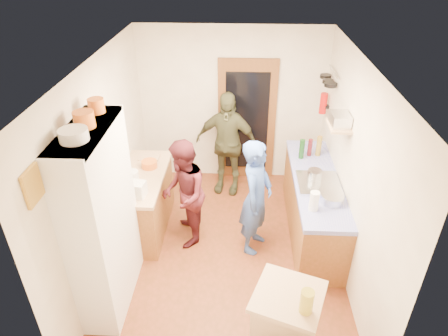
# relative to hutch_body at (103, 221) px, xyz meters

# --- Properties ---
(floor) EXTENTS (3.00, 4.00, 0.02)m
(floor) POSITION_rel_hutch_body_xyz_m (1.30, 0.80, -1.11)
(floor) COLOR brown
(floor) RESTS_ON ground
(ceiling) EXTENTS (3.00, 4.00, 0.02)m
(ceiling) POSITION_rel_hutch_body_xyz_m (1.30, 0.80, 1.51)
(ceiling) COLOR silver
(ceiling) RESTS_ON ground
(wall_back) EXTENTS (3.00, 0.02, 2.60)m
(wall_back) POSITION_rel_hutch_body_xyz_m (1.30, 2.81, 0.20)
(wall_back) COLOR silver
(wall_back) RESTS_ON ground
(wall_front) EXTENTS (3.00, 0.02, 2.60)m
(wall_front) POSITION_rel_hutch_body_xyz_m (1.30, -1.21, 0.20)
(wall_front) COLOR silver
(wall_front) RESTS_ON ground
(wall_left) EXTENTS (0.02, 4.00, 2.60)m
(wall_left) POSITION_rel_hutch_body_xyz_m (-0.21, 0.80, 0.20)
(wall_left) COLOR silver
(wall_left) RESTS_ON ground
(wall_right) EXTENTS (0.02, 4.00, 2.60)m
(wall_right) POSITION_rel_hutch_body_xyz_m (2.81, 0.80, 0.20)
(wall_right) COLOR silver
(wall_right) RESTS_ON ground
(door_frame) EXTENTS (0.95, 0.06, 2.10)m
(door_frame) POSITION_rel_hutch_body_xyz_m (1.55, 2.77, -0.05)
(door_frame) COLOR brown
(door_frame) RESTS_ON ground
(door_glass) EXTENTS (0.70, 0.02, 1.70)m
(door_glass) POSITION_rel_hutch_body_xyz_m (1.55, 2.74, -0.05)
(door_glass) COLOR black
(door_glass) RESTS_ON door_frame
(hutch_body) EXTENTS (0.40, 1.20, 2.20)m
(hutch_body) POSITION_rel_hutch_body_xyz_m (0.00, 0.00, 0.00)
(hutch_body) COLOR white
(hutch_body) RESTS_ON ground
(hutch_top_shelf) EXTENTS (0.40, 1.14, 0.04)m
(hutch_top_shelf) POSITION_rel_hutch_body_xyz_m (0.00, 0.00, 1.08)
(hutch_top_shelf) COLOR white
(hutch_top_shelf) RESTS_ON hutch_body
(plate_stack) EXTENTS (0.26, 0.26, 0.11)m
(plate_stack) POSITION_rel_hutch_body_xyz_m (0.00, -0.25, 1.15)
(plate_stack) COLOR white
(plate_stack) RESTS_ON hutch_top_shelf
(orange_pot_a) EXTENTS (0.20, 0.20, 0.16)m
(orange_pot_a) POSITION_rel_hutch_body_xyz_m (0.00, 0.03, 1.18)
(orange_pot_a) COLOR orange
(orange_pot_a) RESTS_ON hutch_top_shelf
(orange_pot_b) EXTENTS (0.16, 0.16, 0.15)m
(orange_pot_b) POSITION_rel_hutch_body_xyz_m (0.00, 0.38, 1.17)
(orange_pot_b) COLOR orange
(orange_pot_b) RESTS_ON hutch_top_shelf
(left_counter_base) EXTENTS (0.60, 1.40, 0.85)m
(left_counter_base) POSITION_rel_hutch_body_xyz_m (0.10, 1.25, -0.68)
(left_counter_base) COLOR brown
(left_counter_base) RESTS_ON ground
(left_counter_top) EXTENTS (0.64, 1.44, 0.05)m
(left_counter_top) POSITION_rel_hutch_body_xyz_m (0.10, 1.25, -0.23)
(left_counter_top) COLOR tan
(left_counter_top) RESTS_ON left_counter_base
(toaster) EXTENTS (0.29, 0.22, 0.20)m
(toaster) POSITION_rel_hutch_body_xyz_m (0.15, 0.78, -0.10)
(toaster) COLOR white
(toaster) RESTS_ON left_counter_top
(kettle) EXTENTS (0.18, 0.18, 0.19)m
(kettle) POSITION_rel_hutch_body_xyz_m (0.05, 1.05, -0.11)
(kettle) COLOR white
(kettle) RESTS_ON left_counter_top
(orange_bowl) EXTENTS (0.24, 0.24, 0.10)m
(orange_bowl) POSITION_rel_hutch_body_xyz_m (0.18, 1.48, -0.15)
(orange_bowl) COLOR orange
(orange_bowl) RESTS_ON left_counter_top
(chopping_board) EXTENTS (0.30, 0.22, 0.02)m
(chopping_board) POSITION_rel_hutch_body_xyz_m (0.12, 1.74, -0.19)
(chopping_board) COLOR tan
(chopping_board) RESTS_ON left_counter_top
(right_counter_base) EXTENTS (0.60, 2.20, 0.84)m
(right_counter_base) POSITION_rel_hutch_body_xyz_m (2.50, 1.30, -0.68)
(right_counter_base) COLOR brown
(right_counter_base) RESTS_ON ground
(right_counter_top) EXTENTS (0.62, 2.22, 0.06)m
(right_counter_top) POSITION_rel_hutch_body_xyz_m (2.50, 1.30, -0.23)
(right_counter_top) COLOR #1D21AF
(right_counter_top) RESTS_ON right_counter_base
(hob) EXTENTS (0.55, 0.58, 0.04)m
(hob) POSITION_rel_hutch_body_xyz_m (2.50, 1.14, -0.18)
(hob) COLOR silver
(hob) RESTS_ON right_counter_top
(pot_on_hob) EXTENTS (0.19, 0.19, 0.12)m
(pot_on_hob) POSITION_rel_hutch_body_xyz_m (2.45, 1.23, -0.10)
(pot_on_hob) COLOR silver
(pot_on_hob) RESTS_ON hob
(bottle_a) EXTENTS (0.08, 0.08, 0.30)m
(bottle_a) POSITION_rel_hutch_body_xyz_m (2.35, 1.85, -0.05)
(bottle_a) COLOR #143F14
(bottle_a) RESTS_ON right_counter_top
(bottle_b) EXTENTS (0.07, 0.07, 0.26)m
(bottle_b) POSITION_rel_hutch_body_xyz_m (2.48, 1.93, -0.07)
(bottle_b) COLOR #591419
(bottle_b) RESTS_ON right_counter_top
(bottle_c) EXTENTS (0.09, 0.09, 0.31)m
(bottle_c) POSITION_rel_hutch_body_xyz_m (2.61, 1.94, -0.05)
(bottle_c) COLOR olive
(bottle_c) RESTS_ON right_counter_top
(paper_towel) EXTENTS (0.14, 0.14, 0.25)m
(paper_towel) POSITION_rel_hutch_body_xyz_m (2.35, 0.59, -0.08)
(paper_towel) COLOR white
(paper_towel) RESTS_ON right_counter_top
(mixing_bowl) EXTENTS (0.32, 0.32, 0.11)m
(mixing_bowl) POSITION_rel_hutch_body_xyz_m (2.60, 0.74, -0.15)
(mixing_bowl) COLOR silver
(mixing_bowl) RESTS_ON right_counter_top
(island_base) EXTENTS (0.71, 0.71, 0.86)m
(island_base) POSITION_rel_hutch_body_xyz_m (1.94, -0.74, -0.67)
(island_base) COLOR tan
(island_base) RESTS_ON ground
(island_top) EXTENTS (0.79, 0.79, 0.05)m
(island_top) POSITION_rel_hutch_body_xyz_m (1.94, -0.74, -0.22)
(island_top) COLOR tan
(island_top) RESTS_ON island_base
(cutting_board) EXTENTS (0.42, 0.38, 0.02)m
(cutting_board) POSITION_rel_hutch_body_xyz_m (1.91, -0.68, -0.21)
(cutting_board) COLOR white
(cutting_board) RESTS_ON island_top
(oil_jar) EXTENTS (0.15, 0.15, 0.24)m
(oil_jar) POSITION_rel_hutch_body_xyz_m (2.07, -0.92, -0.07)
(oil_jar) COLOR #AD9E2D
(oil_jar) RESTS_ON island_top
(pan_rail) EXTENTS (0.02, 0.65, 0.02)m
(pan_rail) POSITION_rel_hutch_body_xyz_m (2.76, 2.33, 0.95)
(pan_rail) COLOR silver
(pan_rail) RESTS_ON wall_right
(pan_hang_a) EXTENTS (0.18, 0.18, 0.05)m
(pan_hang_a) POSITION_rel_hutch_body_xyz_m (2.70, 2.15, 0.82)
(pan_hang_a) COLOR black
(pan_hang_a) RESTS_ON pan_rail
(pan_hang_b) EXTENTS (0.16, 0.16, 0.05)m
(pan_hang_b) POSITION_rel_hutch_body_xyz_m (2.70, 2.35, 0.80)
(pan_hang_b) COLOR black
(pan_hang_b) RESTS_ON pan_rail
(pan_hang_c) EXTENTS (0.17, 0.17, 0.05)m
(pan_hang_c) POSITION_rel_hutch_body_xyz_m (2.70, 2.55, 0.81)
(pan_hang_c) COLOR black
(pan_hang_c) RESTS_ON pan_rail
(wall_shelf) EXTENTS (0.26, 0.42, 0.03)m
(wall_shelf) POSITION_rel_hutch_body_xyz_m (2.67, 1.25, 0.60)
(wall_shelf) COLOR tan
(wall_shelf) RESTS_ON wall_right
(radio) EXTENTS (0.23, 0.31, 0.15)m
(radio) POSITION_rel_hutch_body_xyz_m (2.67, 1.25, 0.69)
(radio) COLOR silver
(radio) RESTS_ON wall_shelf
(ext_bracket) EXTENTS (0.06, 0.10, 0.04)m
(ext_bracket) POSITION_rel_hutch_body_xyz_m (2.77, 2.50, 0.35)
(ext_bracket) COLOR black
(ext_bracket) RESTS_ON wall_right
(fire_extinguisher) EXTENTS (0.11, 0.11, 0.32)m
(fire_extinguisher) POSITION_rel_hutch_body_xyz_m (2.71, 2.50, 0.40)
(fire_extinguisher) COLOR red
(fire_extinguisher) RESTS_ON wall_right
(picture_frame) EXTENTS (0.03, 0.25, 0.30)m
(picture_frame) POSITION_rel_hutch_body_xyz_m (-0.18, -0.75, 0.95)
(picture_frame) COLOR gold
(picture_frame) RESTS_ON wall_left
(person_hob) EXTENTS (0.56, 0.69, 1.63)m
(person_hob) POSITION_rel_hutch_body_xyz_m (1.70, 0.89, -0.29)
(person_hob) COLOR #3453A5
(person_hob) RESTS_ON ground
(person_left) EXTENTS (0.69, 0.83, 1.54)m
(person_left) POSITION_rel_hutch_body_xyz_m (0.74, 1.06, -0.33)
(person_left) COLOR #46161D
(person_left) RESTS_ON ground
(person_back) EXTENTS (1.07, 0.61, 1.72)m
(person_back) POSITION_rel_hutch_body_xyz_m (1.25, 2.32, -0.24)
(person_back) COLOR #3E3F27
(person_back) RESTS_ON ground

